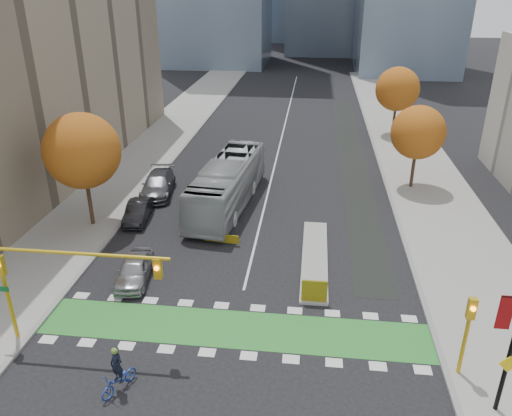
% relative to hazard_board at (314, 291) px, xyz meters
% --- Properties ---
extents(ground, '(300.00, 300.00, 0.00)m').
position_rel_hazard_board_xyz_m(ground, '(-4.00, -4.20, -0.80)').
color(ground, black).
rests_on(ground, ground).
extents(sidewalk_west, '(7.00, 120.00, 0.15)m').
position_rel_hazard_board_xyz_m(sidewalk_west, '(-17.50, 15.80, -0.73)').
color(sidewalk_west, gray).
rests_on(sidewalk_west, ground).
extents(sidewalk_east, '(7.00, 120.00, 0.15)m').
position_rel_hazard_board_xyz_m(sidewalk_east, '(9.50, 15.80, -0.73)').
color(sidewalk_east, gray).
rests_on(sidewalk_east, ground).
extents(curb_west, '(0.30, 120.00, 0.16)m').
position_rel_hazard_board_xyz_m(curb_west, '(-14.00, 15.80, -0.73)').
color(curb_west, gray).
rests_on(curb_west, ground).
extents(curb_east, '(0.30, 120.00, 0.16)m').
position_rel_hazard_board_xyz_m(curb_east, '(6.00, 15.80, -0.73)').
color(curb_east, gray).
rests_on(curb_east, ground).
extents(bike_crossing, '(20.00, 3.00, 0.01)m').
position_rel_hazard_board_xyz_m(bike_crossing, '(-4.00, -2.70, -0.79)').
color(bike_crossing, '#2B832D').
rests_on(bike_crossing, ground).
extents(centre_line, '(0.15, 70.00, 0.01)m').
position_rel_hazard_board_xyz_m(centre_line, '(-4.00, 35.80, -0.80)').
color(centre_line, silver).
rests_on(centre_line, ground).
extents(bike_lane_paint, '(2.50, 50.00, 0.01)m').
position_rel_hazard_board_xyz_m(bike_lane_paint, '(3.50, 25.80, -0.80)').
color(bike_lane_paint, black).
rests_on(bike_lane_paint, ground).
extents(median_island, '(1.60, 10.00, 0.16)m').
position_rel_hazard_board_xyz_m(median_island, '(0.00, 4.80, -0.72)').
color(median_island, gray).
rests_on(median_island, ground).
extents(hazard_board, '(1.40, 0.12, 1.30)m').
position_rel_hazard_board_xyz_m(hazard_board, '(0.00, 0.00, 0.00)').
color(hazard_board, yellow).
rests_on(hazard_board, median_island).
extents(tree_west, '(5.20, 5.20, 8.22)m').
position_rel_hazard_board_xyz_m(tree_west, '(-16.00, 7.80, 4.82)').
color(tree_west, '#332114').
rests_on(tree_west, ground).
extents(tree_east_near, '(4.40, 4.40, 7.08)m').
position_rel_hazard_board_xyz_m(tree_east_near, '(8.00, 17.80, 4.06)').
color(tree_east_near, '#332114').
rests_on(tree_east_near, ground).
extents(tree_east_far, '(4.80, 4.80, 7.65)m').
position_rel_hazard_board_xyz_m(tree_east_far, '(8.50, 33.80, 4.44)').
color(tree_east_far, '#332114').
rests_on(tree_east_far, ground).
extents(traffic_signal_west, '(8.53, 0.56, 5.20)m').
position_rel_hazard_board_xyz_m(traffic_signal_west, '(-11.93, -4.71, 3.23)').
color(traffic_signal_west, '#BF9914').
rests_on(traffic_signal_west, ground).
extents(traffic_signal_east, '(0.35, 0.43, 4.10)m').
position_rel_hazard_board_xyz_m(traffic_signal_east, '(6.50, -4.71, 1.93)').
color(traffic_signal_east, '#BF9914').
rests_on(traffic_signal_east, ground).
extents(cyclist, '(1.46, 2.08, 2.28)m').
position_rel_hazard_board_xyz_m(cyclist, '(-8.24, -7.38, -0.04)').
color(cyclist, '#223E9D').
rests_on(cyclist, ground).
extents(bus, '(4.45, 13.55, 3.71)m').
position_rel_hazard_board_xyz_m(bus, '(-6.88, 12.42, 1.05)').
color(bus, '#9EA2A5').
rests_on(bus, ground).
extents(parked_car_a, '(2.19, 4.50, 1.48)m').
position_rel_hazard_board_xyz_m(parked_car_a, '(-10.50, 1.09, -0.06)').
color(parked_car_a, '#98999D').
rests_on(parked_car_a, ground).
extents(parked_car_b, '(1.91, 4.35, 1.39)m').
position_rel_hazard_board_xyz_m(parked_car_b, '(-13.00, 8.98, -0.10)').
color(parked_car_b, black).
rests_on(parked_car_b, ground).
extents(parked_car_c, '(3.13, 6.09, 1.69)m').
position_rel_hazard_board_xyz_m(parked_car_c, '(-13.00, 13.98, 0.05)').
color(parked_car_c, '#54545A').
rests_on(parked_car_c, ground).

